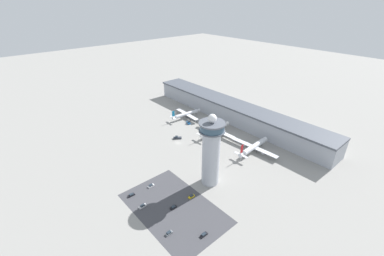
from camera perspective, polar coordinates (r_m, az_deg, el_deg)
ground_plane at (r=218.27m, az=-3.09°, el=-3.36°), size 1000.00×1000.00×0.00m
terminal_building at (r=258.13m, az=9.14°, el=3.64°), size 204.13×25.00×17.81m
control_tower at (r=162.28m, az=4.25°, el=-5.04°), size 16.19×16.19×49.78m
parking_lot_surface at (r=158.71m, az=-4.04°, el=-17.33°), size 64.00×40.00×0.01m
airplane_gate_alpha at (r=260.93m, az=-1.23°, el=3.13°), size 33.78×34.10×11.63m
airplane_gate_bravo at (r=231.42m, az=5.15°, el=-0.32°), size 40.79×36.41×12.55m
airplane_gate_charlie at (r=210.70m, az=13.55°, el=-4.12°), size 41.73×36.31×13.04m
service_truck_catering at (r=224.49m, az=-3.29°, el=-2.18°), size 6.31×7.21×2.51m
service_truck_fuel at (r=250.49m, az=-0.79°, el=1.22°), size 6.29×4.55×2.80m
service_truck_baggage at (r=215.24m, az=3.74°, el=-3.57°), size 5.07×8.81×2.74m
car_black_suv at (r=158.30m, az=-4.16°, el=-17.17°), size 1.93×4.15×1.55m
car_maroon_suv at (r=174.25m, az=-9.10°, el=-12.56°), size 2.00×4.42×1.50m
car_yellow_taxi at (r=144.90m, az=2.64°, el=-22.62°), size 1.79×4.49×1.42m
car_blue_compact at (r=161.32m, az=-10.92°, el=-16.68°), size 2.00×4.83×1.51m
car_red_hatchback at (r=169.86m, az=-13.34°, el=-14.31°), size 1.91×4.48×1.39m
car_green_van at (r=145.90m, az=-5.14°, el=-22.24°), size 1.84×4.27×1.52m
car_navy_sedan at (r=164.60m, az=-0.10°, el=-14.96°), size 1.93×4.35×1.58m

